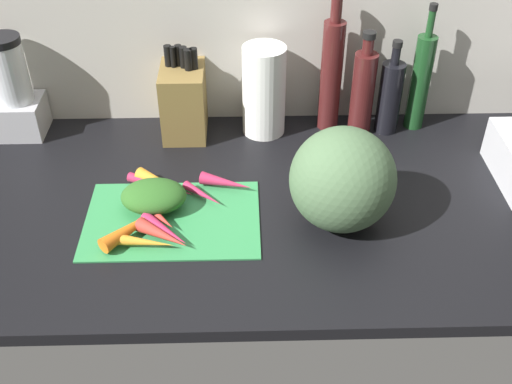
{
  "coord_description": "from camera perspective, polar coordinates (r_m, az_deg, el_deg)",
  "views": [
    {
      "loc": [
        -10.94,
        -115.37,
        91.14
      ],
      "look_at": [
        -8.22,
        -10.27,
        9.58
      ],
      "focal_mm": 43.79,
      "sensor_mm": 36.0,
      "label": 1
    }
  ],
  "objects": [
    {
      "name": "bottle_1",
      "position": [
        1.67,
        9.73,
        9.06
      ],
      "size": [
        6.1,
        6.1,
        28.57
      ],
      "color": "#471919",
      "rests_on": "ground_plane"
    },
    {
      "name": "blender_appliance",
      "position": [
        1.76,
        -21.16,
        8.42
      ],
      "size": [
        12.21,
        12.21,
        27.47
      ],
      "color": "#B2B2B7",
      "rests_on": "ground_plane"
    },
    {
      "name": "ground_plane",
      "position": [
        1.48,
        3.07,
        -0.9
      ],
      "size": [
        170.0,
        80.0,
        3.0
      ],
      "primitive_type": "cube",
      "color": "black"
    },
    {
      "name": "bottle_0",
      "position": [
        1.67,
        6.89,
        10.8
      ],
      "size": [
        5.7,
        5.7,
        38.19
      ],
      "color": "#471919",
      "rests_on": "ground_plane"
    },
    {
      "name": "carrot_0",
      "position": [
        1.36,
        -8.3,
        -3.46
      ],
      "size": [
        11.59,
        11.03,
        2.87
      ],
      "primitive_type": "cone",
      "rotation": [
        0.0,
        1.57,
        -0.75
      ],
      "color": "#B2264C",
      "rests_on": "cutting_board"
    },
    {
      "name": "carrot_5",
      "position": [
        1.49,
        -8.69,
        0.58
      ],
      "size": [
        16.81,
        9.64,
        2.37
      ],
      "primitive_type": "cone",
      "rotation": [
        0.0,
        1.57,
        -0.44
      ],
      "color": "#B2264C",
      "rests_on": "cutting_board"
    },
    {
      "name": "winter_squash",
      "position": [
        1.34,
        7.91,
        1.13
      ],
      "size": [
        22.93,
        22.6,
        23.21
      ],
      "primitive_type": "ellipsoid",
      "color": "#4C6B47",
      "rests_on": "ground_plane"
    },
    {
      "name": "cutting_board",
      "position": [
        1.42,
        -7.64,
        -2.43
      ],
      "size": [
        39.13,
        26.86,
        0.8
      ],
      "primitive_type": "cube",
      "color": "#338C4C",
      "rests_on": "ground_plane"
    },
    {
      "name": "bottle_2",
      "position": [
        1.7,
        12.13,
        8.56
      ],
      "size": [
        6.17,
        6.17,
        25.92
      ],
      "color": "black",
      "rests_on": "ground_plane"
    },
    {
      "name": "paper_towel_roll",
      "position": [
        1.65,
        0.73,
        9.23
      ],
      "size": [
        11.32,
        11.32,
        24.36
      ],
      "primitive_type": "cylinder",
      "color": "white",
      "rests_on": "ground_plane"
    },
    {
      "name": "wall_back",
      "position": [
        1.66,
        2.5,
        16.15
      ],
      "size": [
        170.0,
        3.0,
        60.0
      ],
      "primitive_type": "cube",
      "color": "#BCB7AD",
      "rests_on": "ground_plane"
    },
    {
      "name": "carrot_4",
      "position": [
        1.4,
        -9.11,
        -2.0
      ],
      "size": [
        10.63,
        11.67,
        3.25
      ],
      "primitive_type": "cone",
      "rotation": [
        0.0,
        1.57,
        -0.86
      ],
      "color": "red",
      "rests_on": "cutting_board"
    },
    {
      "name": "bottle_3",
      "position": [
        1.72,
        14.79,
        9.81
      ],
      "size": [
        5.19,
        5.19,
        34.52
      ],
      "color": "#19421E",
      "rests_on": "ground_plane"
    },
    {
      "name": "carrot_3",
      "position": [
        1.5,
        -8.98,
        1.0
      ],
      "size": [
        11.28,
        8.81,
        3.53
      ],
      "primitive_type": "cone",
      "rotation": [
        0.0,
        1.57,
        -0.55
      ],
      "color": "orange",
      "rests_on": "cutting_board"
    },
    {
      "name": "carrot_greens_pile",
      "position": [
        1.43,
        -9.32,
        -0.37
      ],
      "size": [
        14.85,
        11.42,
        6.28
      ],
      "primitive_type": "ellipsoid",
      "color": "#2D6023",
      "rests_on": "cutting_board"
    },
    {
      "name": "carrot_8",
      "position": [
        1.35,
        -8.55,
        -3.89
      ],
      "size": [
        12.54,
        9.95,
        3.3
      ],
      "primitive_type": "cone",
      "rotation": [
        0.0,
        1.57,
        -0.59
      ],
      "color": "red",
      "rests_on": "cutting_board"
    },
    {
      "name": "carrot_1",
      "position": [
        1.45,
        -4.89,
        -0.22
      ],
      "size": [
        9.91,
        9.16,
        2.21
      ],
      "primitive_type": "cone",
      "rotation": [
        0.0,
        1.57,
        -0.73
      ],
      "color": "#B2264C",
      "rests_on": "cutting_board"
    },
    {
      "name": "carrot_6",
      "position": [
        1.34,
        -10.3,
        -4.51
      ],
      "size": [
        13.75,
        5.16,
        2.77
      ],
      "primitive_type": "cone",
      "rotation": [
        0.0,
        1.57,
        -0.18
      ],
      "color": "orange",
      "rests_on": "cutting_board"
    },
    {
      "name": "carrot_2",
      "position": [
        1.38,
        -11.0,
        -3.04
      ],
      "size": [
        14.33,
        15.32,
        3.54
      ],
      "primitive_type": "cone",
      "rotation": [
        0.0,
        1.57,
        0.84
      ],
      "color": "orange",
      "rests_on": "cutting_board"
    },
    {
      "name": "knife_block",
      "position": [
        1.67,
        -6.6,
        8.39
      ],
      "size": [
        11.31,
        16.21,
        24.21
      ],
      "color": "brown",
      "rests_on": "ground_plane"
    },
    {
      "name": "carrot_7",
      "position": [
        1.48,
        -2.77,
        0.86
      ],
      "size": [
        12.82,
        7.25,
        3.17
      ],
      "primitive_type": "cone",
      "rotation": [
        0.0,
        1.57,
        -0.35
      ],
      "color": "#B2264C",
      "rests_on": "cutting_board"
    }
  ]
}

